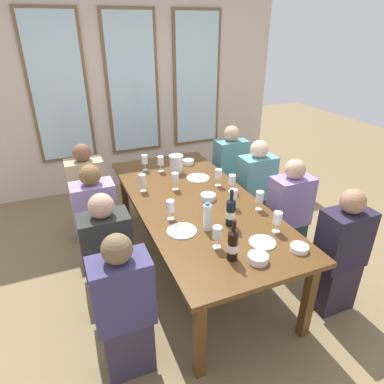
{
  "coord_description": "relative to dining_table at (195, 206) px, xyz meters",
  "views": [
    {
      "loc": [
        -1.09,
        -2.53,
        2.2
      ],
      "look_at": [
        0.0,
        0.08,
        0.79
      ],
      "focal_mm": 31.67,
      "sensor_mm": 36.0,
      "label": 1
    }
  ],
  "objects": [
    {
      "name": "back_wall_with_windows",
      "position": [
        0.0,
        2.22,
        0.77
      ],
      "size": [
        4.28,
        0.1,
        2.9
      ],
      "color": "beige",
      "rests_on": "ground"
    },
    {
      "name": "wine_glass_8",
      "position": [
        -0.08,
        0.77,
        0.18
      ],
      "size": [
        0.07,
        0.07,
        0.17
      ],
      "color": "white",
      "rests_on": "dining_table"
    },
    {
      "name": "seated_person_1",
      "position": [
        0.87,
        0.92,
        -0.15
      ],
      "size": [
        0.38,
        0.24,
        1.11
      ],
      "color": "#2B2231",
      "rests_on": "ground"
    },
    {
      "name": "seated_person_2",
      "position": [
        -0.87,
        -0.29,
        -0.15
      ],
      "size": [
        0.38,
        0.24,
        1.11
      ],
      "color": "#243A38",
      "rests_on": "ground"
    },
    {
      "name": "wine_glass_6",
      "position": [
        0.38,
        -0.72,
        0.18
      ],
      "size": [
        0.07,
        0.07,
        0.17
      ],
      "color": "white",
      "rests_on": "dining_table"
    },
    {
      "name": "wine_glass_4",
      "position": [
        -0.09,
        0.29,
        0.18
      ],
      "size": [
        0.07,
        0.07,
        0.17
      ],
      "color": "white",
      "rests_on": "dining_table"
    },
    {
      "name": "white_plate_2",
      "position": [
        -0.3,
        -0.44,
        0.07
      ],
      "size": [
        0.24,
        0.24,
        0.01
      ],
      "primitive_type": "cylinder",
      "color": "white",
      "rests_on": "dining_table"
    },
    {
      "name": "wine_glass_2",
      "position": [
        -0.23,
        0.88,
        0.18
      ],
      "size": [
        0.07,
        0.07,
        0.17
      ],
      "color": "white",
      "rests_on": "dining_table"
    },
    {
      "name": "dining_table",
      "position": [
        0.0,
        0.0,
        0.0
      ],
      "size": [
        1.08,
        2.41,
        0.74
      ],
      "color": "#533417",
      "rests_on": "ground"
    },
    {
      "name": "wine_glass_0",
      "position": [
        0.4,
        0.03,
        0.18
      ],
      "size": [
        0.07,
        0.07,
        0.17
      ],
      "color": "white",
      "rests_on": "dining_table"
    },
    {
      "name": "seated_person_5",
      "position": [
        0.87,
        -0.95,
        -0.15
      ],
      "size": [
        0.38,
        0.24,
        1.11
      ],
      "color": "#29212D",
      "rests_on": "ground"
    },
    {
      "name": "metal_pitcher",
      "position": [
        0.07,
        0.69,
        0.16
      ],
      "size": [
        0.16,
        0.16,
        0.19
      ],
      "color": "silver",
      "rests_on": "dining_table"
    },
    {
      "name": "white_plate_0",
      "position": [
        0.2,
        -0.81,
        0.07
      ],
      "size": [
        0.2,
        0.2,
        0.01
      ],
      "primitive_type": "cylinder",
      "color": "white",
      "rests_on": "dining_table"
    },
    {
      "name": "wine_glass_1",
      "position": [
        0.45,
        -0.37,
        0.18
      ],
      "size": [
        0.07,
        0.07,
        0.17
      ],
      "color": "white",
      "rests_on": "dining_table"
    },
    {
      "name": "white_plate_1",
      "position": [
        0.22,
        0.44,
        0.07
      ],
      "size": [
        0.24,
        0.24,
        0.01
      ],
      "primitive_type": "cylinder",
      "color": "white",
      "rests_on": "dining_table"
    },
    {
      "name": "seated_person_4",
      "position": [
        -0.87,
        -0.86,
        -0.15
      ],
      "size": [
        0.38,
        0.24,
        1.11
      ],
      "color": "#362C43",
      "rests_on": "ground"
    },
    {
      "name": "seated_person_7",
      "position": [
        0.87,
        0.32,
        -0.15
      ],
      "size": [
        0.38,
        0.24,
        1.11
      ],
      "color": "#303543",
      "rests_on": "ground"
    },
    {
      "name": "wine_glass_7",
      "position": [
        -0.32,
        -0.23,
        0.18
      ],
      "size": [
        0.07,
        0.07,
        0.17
      ],
      "color": "white",
      "rests_on": "dining_table"
    },
    {
      "name": "tasting_bowl_3",
      "position": [
        0.39,
        -0.99,
        0.08
      ],
      "size": [
        0.13,
        0.13,
        0.04
      ],
      "primitive_type": "cylinder",
      "color": "white",
      "rests_on": "dining_table"
    },
    {
      "name": "wine_glass_5",
      "position": [
        -0.14,
        -0.73,
        0.18
      ],
      "size": [
        0.07,
        0.07,
        0.17
      ],
      "color": "white",
      "rests_on": "dining_table"
    },
    {
      "name": "tasting_bowl_1",
      "position": [
        0.28,
        0.85,
        0.09
      ],
      "size": [
        0.13,
        0.13,
        0.05
      ],
      "primitive_type": "cylinder",
      "color": "white",
      "rests_on": "dining_table"
    },
    {
      "name": "wine_glass_3",
      "position": [
        0.34,
        0.21,
        0.18
      ],
      "size": [
        0.07,
        0.07,
        0.17
      ],
      "color": "white",
      "rests_on": "dining_table"
    },
    {
      "name": "seated_person_3",
      "position": [
        0.87,
        -0.27,
        -0.15
      ],
      "size": [
        0.38,
        0.24,
        1.11
      ],
      "color": "#233934",
      "rests_on": "ground"
    },
    {
      "name": "wine_bottle_1",
      "position": [
        0.1,
        -0.49,
        0.18
      ],
      "size": [
        0.08,
        0.08,
        0.31
      ],
      "color": "black",
      "rests_on": "dining_table"
    },
    {
      "name": "seated_person_0",
      "position": [
        -0.87,
        0.93,
        -0.15
      ],
      "size": [
        0.38,
        0.24,
        1.11
      ],
      "color": "#372B32",
      "rests_on": "ground"
    },
    {
      "name": "seated_person_6",
      "position": [
        -0.87,
        0.31,
        -0.15
      ],
      "size": [
        0.38,
        0.24,
        1.11
      ],
      "color": "#2A2D40",
      "rests_on": "ground"
    },
    {
      "name": "wine_bottle_0",
      "position": [
        -0.1,
        -0.89,
        0.18
      ],
      "size": [
        0.08,
        0.08,
        0.31
      ],
      "color": "black",
      "rests_on": "dining_table"
    },
    {
      "name": "water_bottle",
      "position": [
        -0.11,
        -0.48,
        0.18
      ],
      "size": [
        0.06,
        0.06,
        0.24
      ],
      "color": "white",
      "rests_on": "dining_table"
    },
    {
      "name": "wine_glass_10",
      "position": [
        0.26,
        -0.25,
        0.18
      ],
      "size": [
        0.07,
        0.07,
        0.17
      ],
      "color": "white",
      "rests_on": "dining_table"
    },
    {
      "name": "ground_plane",
      "position": [
        0.0,
        0.0,
        -0.68
      ],
      "size": [
        12.0,
        12.0,
        0.0
      ],
      "primitive_type": "plane",
      "color": "olive"
    },
    {
      "name": "tasting_bowl_0",
      "position": [
        0.05,
        -0.98,
        0.09
      ],
      "size": [
        0.14,
        0.14,
        0.05
      ],
      "primitive_type": "cylinder",
      "color": "white",
      "rests_on": "dining_table"
    },
    {
      "name": "tasting_bowl_2",
      "position": [
        0.12,
        -0.03,
        0.09
      ],
      "size": [
        0.14,
        0.14,
        0.05
      ],
      "primitive_type": "cylinder",
      "color": "white",
      "rests_on": "dining_table"
    },
    {
      "name": "wine_glass_9",
      "position": [
        -0.39,
        0.37,
        0.18
      ],
      "size": [
        0.07,
        0.07,
        0.17
      ],
      "color": "white",
      "rests_on": "dining_table"
    }
  ]
}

